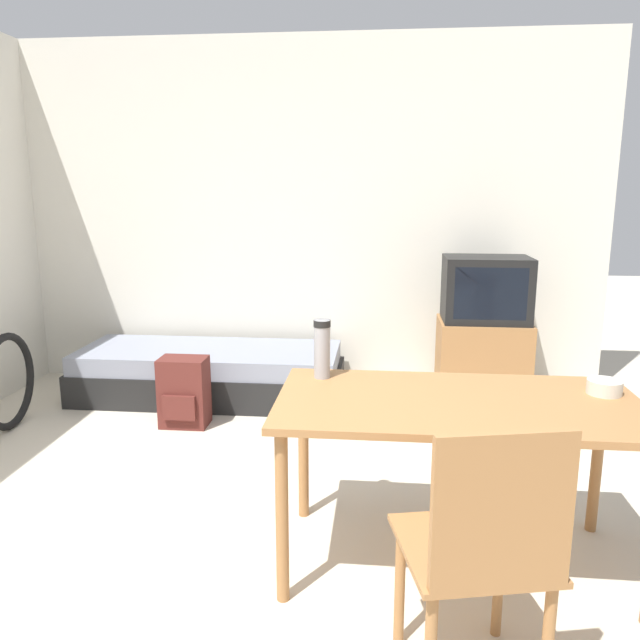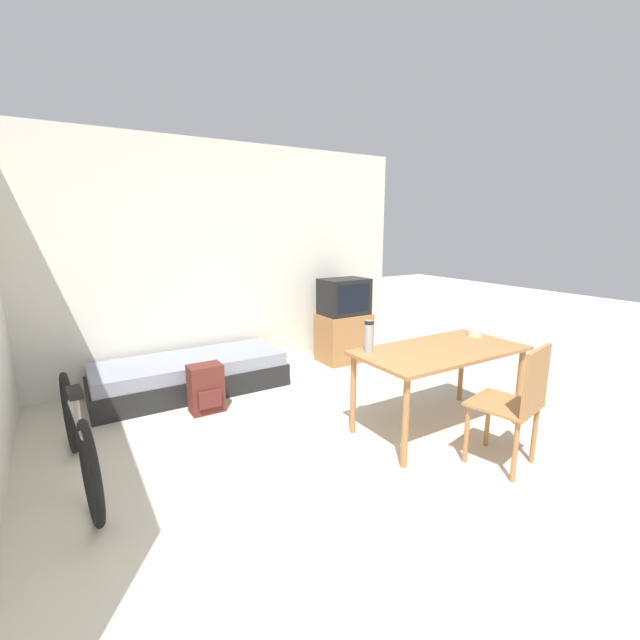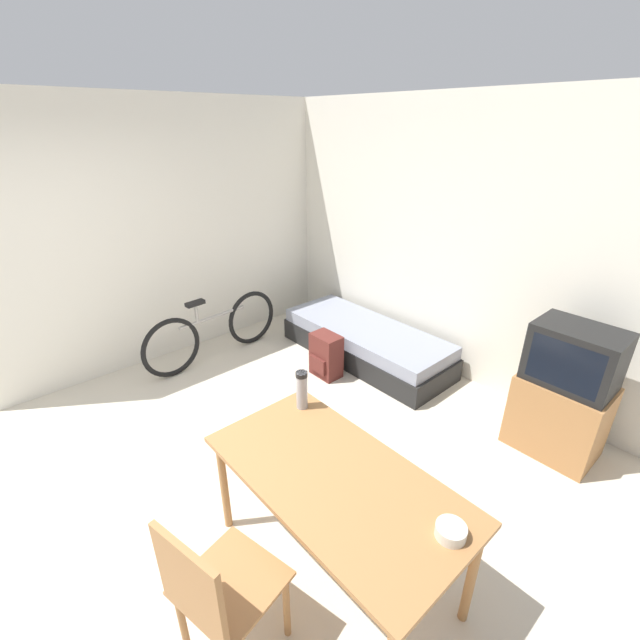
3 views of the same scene
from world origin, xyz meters
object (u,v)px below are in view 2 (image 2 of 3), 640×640
tv (344,322)px  bicycle (78,437)px  backpack (206,389)px  wooden_chair (518,400)px  mate_bowl (475,333)px  dining_table (440,357)px  daybed (191,375)px  thermos_flask (369,335)px

tv → bicycle: bearing=-157.3°
tv → backpack: tv is taller
wooden_chair → mate_bowl: 1.10m
bicycle → backpack: size_ratio=3.59×
dining_table → backpack: size_ratio=3.16×
dining_table → wooden_chair: 0.75m
dining_table → daybed: bearing=128.9°
tv → thermos_flask: (-1.00, -1.80, 0.35)m
tv → dining_table: bearing=-101.6°
daybed → bicycle: (-1.11, -1.27, 0.15)m
daybed → thermos_flask: bearing=-59.6°
bicycle → mate_bowl: bearing=-10.0°
tv → dining_table: (-0.42, -2.05, 0.13)m
dining_table → bicycle: bicycle is taller
dining_table → mate_bowl: (0.61, 0.14, 0.11)m
daybed → dining_table: dining_table is taller
wooden_chair → bicycle: bearing=151.5°
daybed → dining_table: bearing=-51.1°
bicycle → backpack: bicycle is taller
dining_table → thermos_flask: size_ratio=5.54×
bicycle → mate_bowl: (3.33, -0.59, 0.43)m
tv → daybed: bearing=-178.6°
dining_table → backpack: (-1.62, 1.41, -0.42)m
daybed → tv: tv is taller
daybed → bicycle: bearing=-131.2°
thermos_flask → backpack: size_ratio=0.57×
dining_table → mate_bowl: mate_bowl is taller
tv → dining_table: size_ratio=0.74×
tv → bicycle: size_ratio=0.65×
bicycle → wooden_chair: bearing=-28.5°
tv → mate_bowl: (0.19, -1.91, 0.24)m
daybed → backpack: bearing=-91.3°
tv → mate_bowl: tv is taller
bicycle → thermos_flask: 2.26m
wooden_chair → bicycle: (-2.72, 1.47, -0.20)m
tv → dining_table: 2.09m
tv → thermos_flask: size_ratio=4.10×
daybed → wooden_chair: wooden_chair is taller
daybed → tv: size_ratio=1.83×
daybed → tv: 2.06m
daybed → mate_bowl: 2.95m
tv → mate_bowl: 1.93m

